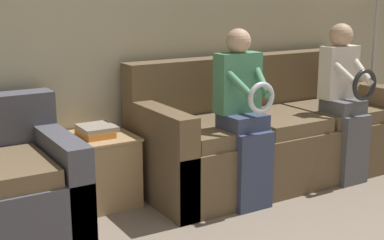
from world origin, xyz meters
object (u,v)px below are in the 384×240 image
Objects in this scene: side_shelf at (98,169)px; child_right_seated at (345,96)px; couch_main at (265,137)px; child_left_seated at (244,111)px; floor_lamp at (378,2)px; book_stack at (96,131)px.

child_right_seated is at bearing -16.49° from side_shelf.
child_left_seated reaches higher than couch_main.
couch_main is 1.34× the size of floor_lamp.
couch_main is at bearing -7.83° from side_shelf.
floor_lamp is (1.41, 0.13, 1.08)m from couch_main.
child_left_seated reaches higher than book_stack.
child_right_seated is at bearing -16.25° from book_stack.
floor_lamp is at bearing 5.41° from couch_main.
child_left_seated is 4.43× the size of book_stack.
side_shelf is at bearing 163.51° from child_right_seated.
child_right_seated is 2.04m from side_shelf.
couch_main is 1.74× the size of child_left_seated.
couch_main is 0.72m from child_right_seated.
side_shelf is 3.04m from floor_lamp.
book_stack is at bearing 172.47° from couch_main.
child_right_seated is 4.45× the size of book_stack.
couch_main reaches higher than book_stack.
side_shelf is (-1.91, 0.56, -0.44)m from child_right_seated.
child_left_seated is 0.77× the size of floor_lamp.
child_right_seated is 2.00m from book_stack.
book_stack is 2.95m from floor_lamp.
book_stack reaches higher than side_shelf.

